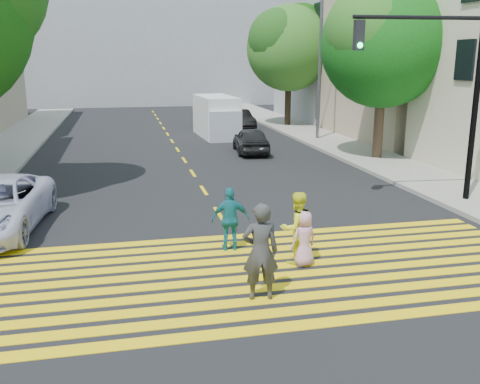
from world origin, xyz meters
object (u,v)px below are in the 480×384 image
object	(u,v)px
pedestrian_man	(260,252)
traffic_signal	(444,78)
tree_right_near	(385,37)
pedestrian_extra	(230,219)
white_van	(217,118)
silver_car	(214,116)
pedestrian_woman	(297,228)
dark_car_parked	(240,119)
pedestrian_child	(304,239)
dark_car_near	(251,140)
tree_right_far	(290,44)

from	to	relation	value
pedestrian_man	traffic_signal	bearing A→B (deg)	-136.44
pedestrian_man	tree_right_near	bearing A→B (deg)	-118.70
tree_right_near	pedestrian_extra	size ratio (longest dim) A/B	5.13
pedestrian_extra	white_van	distance (m)	19.64
silver_car	tree_right_near	bearing A→B (deg)	110.91
pedestrian_extra	white_van	xyz separation A→B (m)	(3.09, 19.39, 0.35)
pedestrian_woman	dark_car_parked	xyz separation A→B (m)	(4.03, 24.34, -0.22)
pedestrian_man	pedestrian_child	bearing A→B (deg)	-127.73
tree_right_near	traffic_signal	world-z (taller)	tree_right_near
pedestrian_child	pedestrian_extra	bearing A→B (deg)	-61.08
pedestrian_extra	traffic_signal	bearing A→B (deg)	-154.91
pedestrian_child	pedestrian_man	bearing A→B (deg)	28.82
tree_right_near	pedestrian_man	xyz separation A→B (m)	(-9.00, -13.13, -4.49)
traffic_signal	silver_car	bearing A→B (deg)	102.40
pedestrian_extra	dark_car_near	bearing A→B (deg)	-101.54
traffic_signal	tree_right_far	bearing A→B (deg)	90.12
pedestrian_man	pedestrian_woman	world-z (taller)	pedestrian_man
white_van	traffic_signal	xyz separation A→B (m)	(4.09, -16.63, 2.83)
tree_right_far	traffic_signal	xyz separation A→B (m)	(-1.57, -20.47, -1.57)
pedestrian_child	tree_right_far	bearing A→B (deg)	-124.35
pedestrian_man	dark_car_near	xyz separation A→B (m)	(3.72, 16.21, -0.32)
pedestrian_extra	silver_car	world-z (taller)	pedestrian_extra
tree_right_near	tree_right_far	world-z (taller)	tree_right_far
pedestrian_extra	silver_car	xyz separation A→B (m)	(4.00, 25.67, -0.19)
pedestrian_woman	pedestrian_extra	distance (m)	1.72
tree_right_near	pedestrian_man	world-z (taller)	tree_right_near
silver_car	dark_car_parked	world-z (taller)	dark_car_parked
dark_car_near	silver_car	size ratio (longest dim) A/B	0.91
silver_car	pedestrian_child	bearing A→B (deg)	87.30
dark_car_near	pedestrian_woman	bearing A→B (deg)	85.84
tree_right_near	traffic_signal	size ratio (longest dim) A/B	1.32
tree_right_far	pedestrian_woman	size ratio (longest dim) A/B	4.93
tree_right_near	white_van	xyz separation A→B (m)	(-5.93, 9.06, -4.32)
tree_right_far	pedestrian_woman	distance (m)	25.91
pedestrian_woman	pedestrian_child	world-z (taller)	pedestrian_woman
tree_right_near	tree_right_far	size ratio (longest dim) A/B	0.98
dark_car_near	traffic_signal	bearing A→B (deg)	113.27
tree_right_near	silver_car	distance (m)	16.86
tree_right_far	pedestrian_child	world-z (taller)	tree_right_far
pedestrian_man	silver_car	world-z (taller)	pedestrian_man
tree_right_far	pedestrian_extra	world-z (taller)	tree_right_far
tree_right_near	silver_car	bearing A→B (deg)	108.14
pedestrian_man	silver_car	size ratio (longest dim) A/B	0.47
tree_right_near	silver_car	xyz separation A→B (m)	(-5.02, 15.34, -4.86)
pedestrian_man	pedestrian_extra	bearing A→B (deg)	-83.86
pedestrian_woman	pedestrian_extra	xyz separation A→B (m)	(-1.30, 1.13, -0.05)
pedestrian_child	dark_car_near	xyz separation A→B (m)	(2.33, 14.74, 0.01)
white_van	tree_right_near	bearing A→B (deg)	-59.56
white_van	dark_car_parked	bearing A→B (deg)	56.88
tree_right_near	pedestrian_extra	distance (m)	14.49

